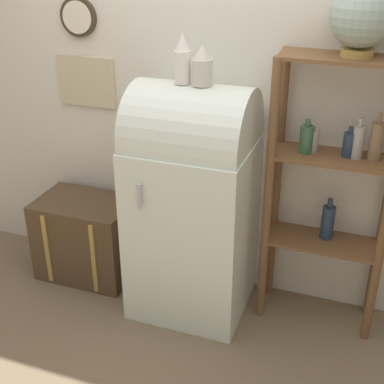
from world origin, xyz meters
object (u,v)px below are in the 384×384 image
at_px(suitcase_trunk, 87,238).
at_px(vase_center, 202,67).
at_px(refrigerator, 193,199).
at_px(vase_left, 182,60).
at_px(globe, 362,16).

xyz_separation_m(suitcase_trunk, vase_center, (0.84, -0.07, 1.25)).
height_order(refrigerator, vase_left, vase_left).
xyz_separation_m(refrigerator, vase_center, (0.05, -0.01, 0.78)).
bearing_deg(globe, refrigerator, -169.48).
xyz_separation_m(suitcase_trunk, vase_left, (0.73, -0.07, 1.28)).
bearing_deg(vase_center, vase_left, -178.71).
height_order(globe, vase_left, globe).
relative_size(vase_left, vase_center, 1.26).
height_order(globe, vase_center, globe).
bearing_deg(suitcase_trunk, globe, 3.26).
relative_size(refrigerator, suitcase_trunk, 2.28).
bearing_deg(vase_left, vase_center, 1.29).
relative_size(suitcase_trunk, vase_center, 3.02).
bearing_deg(vase_left, refrigerator, 12.61).
bearing_deg(suitcase_trunk, vase_center, -4.63).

